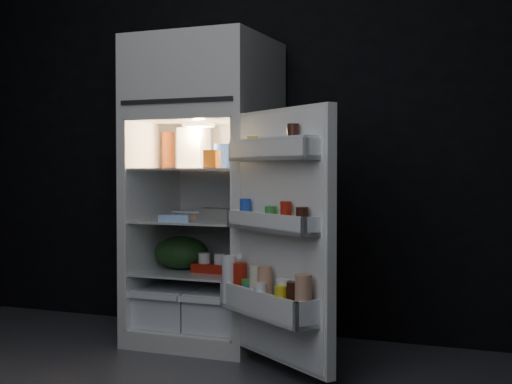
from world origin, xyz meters
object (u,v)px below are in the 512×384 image
at_px(refrigerator, 206,180).
at_px(egg_carton, 219,215).
at_px(fridge_door, 278,240).
at_px(milk_jug, 194,148).
at_px(yogurt_tray, 214,268).

distance_m(refrigerator, egg_carton, 0.26).
distance_m(fridge_door, milk_jug, 1.08).
bearing_deg(yogurt_tray, milk_jug, 154.56).
bearing_deg(fridge_door, egg_carton, 137.96).
bearing_deg(refrigerator, yogurt_tray, -45.65).
relative_size(fridge_door, egg_carton, 4.07).
relative_size(refrigerator, milk_jug, 7.42).
relative_size(refrigerator, fridge_door, 1.46).
distance_m(fridge_door, yogurt_tray, 0.80).
bearing_deg(milk_jug, yogurt_tray, -31.81).
bearing_deg(egg_carton, refrigerator, 161.34).
distance_m(milk_jug, egg_carton, 0.46).
bearing_deg(fridge_door, milk_jug, 141.63).
height_order(refrigerator, milk_jug, refrigerator).
xyz_separation_m(fridge_door, yogurt_tray, (-0.58, 0.50, -0.23)).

